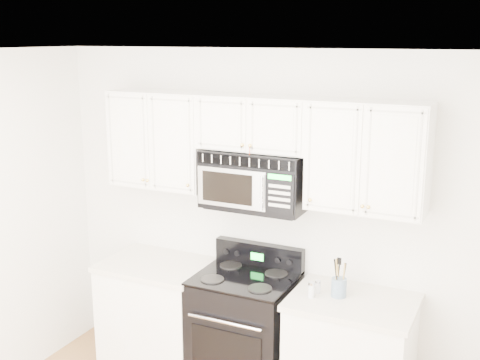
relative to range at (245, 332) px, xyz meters
The scene contains 8 objects.
room 1.66m from the range, 88.92° to the right, with size 3.51×3.51×2.61m.
base_cabinet_left 0.77m from the range, behind, with size 0.86×0.65×0.92m.
range is the anchor object (origin of this frame).
upper_cabinets 1.46m from the range, 79.08° to the left, with size 2.44×0.37×0.75m.
microwave 1.18m from the range, 74.30° to the left, with size 0.77×0.43×0.42m.
utensil_crock 0.89m from the range, ahead, with size 0.11×0.11×0.28m.
shaker_salt 0.75m from the range, 10.79° to the right, with size 0.05×0.05×0.11m.
shaker_pepper 0.75m from the range, ahead, with size 0.04×0.04×0.09m.
Camera 1 is at (1.75, -2.36, 2.69)m, focal length 45.00 mm.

